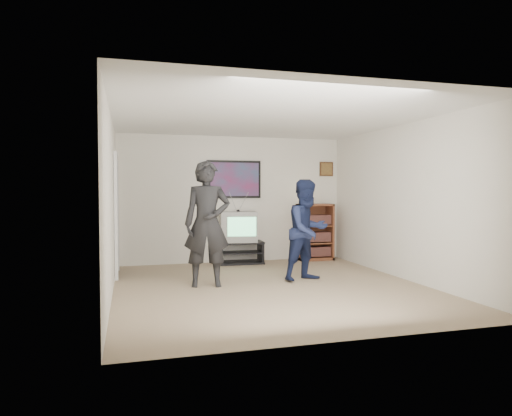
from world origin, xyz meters
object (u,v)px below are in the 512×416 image
person_tall (207,224)px  person_short (308,230)px  crt_television (238,227)px  bookshelf (315,232)px  media_stand (241,252)px

person_tall → person_short: 1.61m
crt_television → bookshelf: size_ratio=0.60×
person_short → media_stand: bearing=89.4°
media_stand → person_short: bearing=-68.8°
person_tall → person_short: bearing=8.0°
media_stand → crt_television: 0.51m
bookshelf → person_short: person_short is taller
crt_television → person_tall: 2.13m
person_tall → person_short: size_ratio=1.17×
person_short → crt_television: bearing=90.6°
crt_television → person_short: person_short is taller
media_stand → bookshelf: size_ratio=0.77×
bookshelf → person_short: 2.18m
media_stand → crt_television: size_ratio=1.28×
bookshelf → person_tall: person_tall is taller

